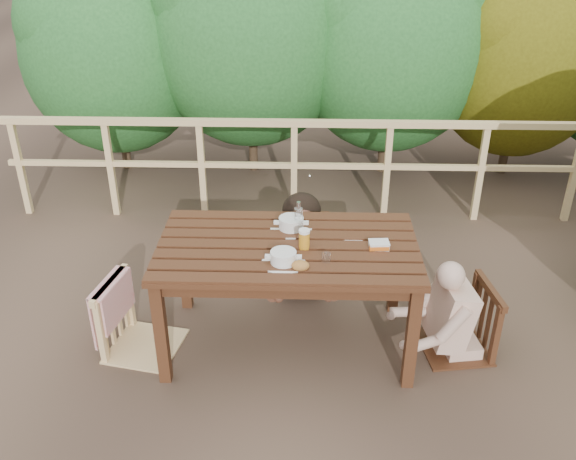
{
  "coord_description": "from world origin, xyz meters",
  "views": [
    {
      "loc": [
        0.11,
        -3.61,
        2.9
      ],
      "look_at": [
        0.0,
        0.05,
        0.9
      ],
      "focal_mm": 39.0,
      "sensor_mm": 36.0,
      "label": 1
    }
  ],
  "objects_px": {
    "woman": "(301,209)",
    "bread_roll": "(300,266)",
    "diner_right": "(469,278)",
    "chair_right": "(462,293)",
    "butter_tub": "(379,245)",
    "bottle": "(299,218)",
    "chair_left": "(138,290)",
    "soup_near": "(283,258)",
    "tumbler": "(326,258)",
    "soup_far": "(291,224)",
    "chair_far": "(300,228)",
    "table": "(288,296)",
    "beer_glass": "(304,240)"
  },
  "relations": [
    {
      "from": "chair_right",
      "to": "soup_near",
      "type": "xyz_separation_m",
      "value": [
        -1.21,
        -0.2,
        0.37
      ]
    },
    {
      "from": "woman",
      "to": "butter_tub",
      "type": "height_order",
      "value": "woman"
    },
    {
      "from": "chair_left",
      "to": "soup_far",
      "type": "relative_size",
      "value": 3.41
    },
    {
      "from": "tumbler",
      "to": "butter_tub",
      "type": "distance_m",
      "value": 0.4
    },
    {
      "from": "table",
      "to": "soup_near",
      "type": "bearing_deg",
      "value": -95.07
    },
    {
      "from": "chair_left",
      "to": "beer_glass",
      "type": "relative_size",
      "value": 6.85
    },
    {
      "from": "chair_right",
      "to": "soup_far",
      "type": "xyz_separation_m",
      "value": [
        -1.18,
        0.26,
        0.38
      ]
    },
    {
      "from": "bread_roll",
      "to": "beer_glass",
      "type": "height_order",
      "value": "beer_glass"
    },
    {
      "from": "bread_roll",
      "to": "bottle",
      "type": "distance_m",
      "value": 0.49
    },
    {
      "from": "chair_left",
      "to": "woman",
      "type": "xyz_separation_m",
      "value": [
        1.1,
        0.93,
        0.17
      ]
    },
    {
      "from": "diner_right",
      "to": "soup_near",
      "type": "bearing_deg",
      "value": 90.58
    },
    {
      "from": "diner_right",
      "to": "beer_glass",
      "type": "distance_m",
      "value": 1.15
    },
    {
      "from": "chair_far",
      "to": "woman",
      "type": "relative_size",
      "value": 0.75
    },
    {
      "from": "diner_right",
      "to": "chair_right",
      "type": "bearing_deg",
      "value": 81.49
    },
    {
      "from": "butter_tub",
      "to": "diner_right",
      "type": "bearing_deg",
      "value": -4.72
    },
    {
      "from": "chair_far",
      "to": "beer_glass",
      "type": "height_order",
      "value": "chair_far"
    },
    {
      "from": "woman",
      "to": "tumbler",
      "type": "relative_size",
      "value": 18.92
    },
    {
      "from": "chair_far",
      "to": "bread_roll",
      "type": "relative_size",
      "value": 8.91
    },
    {
      "from": "chair_right",
      "to": "bottle",
      "type": "xyz_separation_m",
      "value": [
        -1.12,
        0.22,
        0.45
      ]
    },
    {
      "from": "table",
      "to": "bottle",
      "type": "relative_size",
      "value": 7.26
    },
    {
      "from": "table",
      "to": "woman",
      "type": "height_order",
      "value": "woman"
    },
    {
      "from": "butter_tub",
      "to": "chair_far",
      "type": "bearing_deg",
      "value": 118.51
    },
    {
      "from": "bottle",
      "to": "woman",
      "type": "bearing_deg",
      "value": 89.28
    },
    {
      "from": "woman",
      "to": "table",
      "type": "bearing_deg",
      "value": 81.52
    },
    {
      "from": "chair_far",
      "to": "diner_right",
      "type": "distance_m",
      "value": 1.43
    },
    {
      "from": "chair_right",
      "to": "diner_right",
      "type": "relative_size",
      "value": 0.8
    },
    {
      "from": "soup_far",
      "to": "woman",
      "type": "bearing_deg",
      "value": 84.42
    },
    {
      "from": "woman",
      "to": "soup_far",
      "type": "height_order",
      "value": "woman"
    },
    {
      "from": "table",
      "to": "soup_near",
      "type": "distance_m",
      "value": 0.51
    },
    {
      "from": "woman",
      "to": "tumbler",
      "type": "bearing_deg",
      "value": 96.27
    },
    {
      "from": "chair_left",
      "to": "soup_near",
      "type": "bearing_deg",
      "value": -86.49
    },
    {
      "from": "chair_left",
      "to": "table",
      "type": "bearing_deg",
      "value": -73.26
    },
    {
      "from": "soup_far",
      "to": "bread_roll",
      "type": "xyz_separation_m",
      "value": [
        0.07,
        -0.52,
        -0.02
      ]
    },
    {
      "from": "bottle",
      "to": "tumbler",
      "type": "relative_size",
      "value": 3.4
    },
    {
      "from": "chair_left",
      "to": "bread_roll",
      "type": "bearing_deg",
      "value": -89.06
    },
    {
      "from": "bread_roll",
      "to": "bottle",
      "type": "height_order",
      "value": "bottle"
    },
    {
      "from": "chair_right",
      "to": "beer_glass",
      "type": "relative_size",
      "value": 6.58
    },
    {
      "from": "diner_right",
      "to": "soup_near",
      "type": "xyz_separation_m",
      "value": [
        -1.24,
        -0.2,
        0.26
      ]
    },
    {
      "from": "butter_tub",
      "to": "woman",
      "type": "bearing_deg",
      "value": 117.9
    },
    {
      "from": "soup_far",
      "to": "bread_roll",
      "type": "bearing_deg",
      "value": -82.27
    },
    {
      "from": "table",
      "to": "soup_far",
      "type": "bearing_deg",
      "value": 85.69
    },
    {
      "from": "woman",
      "to": "bread_roll",
      "type": "height_order",
      "value": "woman"
    },
    {
      "from": "table",
      "to": "bottle",
      "type": "distance_m",
      "value": 0.56
    },
    {
      "from": "table",
      "to": "beer_glass",
      "type": "relative_size",
      "value": 12.0
    },
    {
      "from": "diner_right",
      "to": "butter_tub",
      "type": "height_order",
      "value": "diner_right"
    },
    {
      "from": "chair_right",
      "to": "soup_far",
      "type": "distance_m",
      "value": 1.26
    },
    {
      "from": "beer_glass",
      "to": "soup_near",
      "type": "bearing_deg",
      "value": -123.61
    },
    {
      "from": "chair_right",
      "to": "diner_right",
      "type": "height_order",
      "value": "diner_right"
    },
    {
      "from": "chair_right",
      "to": "butter_tub",
      "type": "xyz_separation_m",
      "value": [
        -0.59,
        0.01,
        0.36
      ]
    },
    {
      "from": "bread_roll",
      "to": "tumbler",
      "type": "distance_m",
      "value": 0.19
    }
  ]
}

